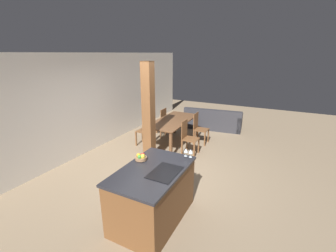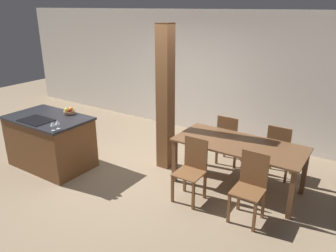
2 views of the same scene
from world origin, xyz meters
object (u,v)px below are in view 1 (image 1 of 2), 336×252
(kitchen_island, at_px, (153,194))
(dining_table, at_px, (173,123))
(dining_chair_far_left, at_px, (146,130))
(couch, at_px, (213,121))
(fruit_bowl, at_px, (141,157))
(dining_chair_near_left, at_px, (188,137))
(wine_glass_middle, at_px, (186,150))
(dining_chair_far_right, at_px, (161,122))
(wine_glass_near, at_px, (191,151))
(dining_chair_near_right, at_px, (199,128))
(timber_post, at_px, (149,115))

(kitchen_island, distance_m, dining_table, 3.32)
(dining_chair_far_left, distance_m, couch, 2.85)
(fruit_bowl, height_order, dining_chair_near_left, fruit_bowl)
(dining_table, bearing_deg, wine_glass_middle, -149.78)
(fruit_bowl, xyz_separation_m, dining_chair_far_right, (3.38, 1.48, -0.49))
(wine_glass_near, xyz_separation_m, wine_glass_middle, (0.00, 0.09, 0.00))
(kitchen_island, bearing_deg, wine_glass_near, -30.40)
(dining_chair_near_right, height_order, timber_post, timber_post)
(dining_table, bearing_deg, kitchen_island, -160.02)
(dining_chair_far_right, relative_size, timber_post, 0.38)
(dining_chair_near_left, height_order, timber_post, timber_post)
(dining_chair_near_left, bearing_deg, kitchen_island, -170.29)
(fruit_bowl, relative_size, dining_chair_far_left, 0.21)
(dining_chair_near_left, bearing_deg, fruit_bowl, -177.15)
(kitchen_island, relative_size, wine_glass_near, 9.99)
(dining_chair_far_right, distance_m, timber_post, 2.09)
(wine_glass_near, xyz_separation_m, dining_chair_far_right, (2.90, 2.20, -0.56))
(fruit_bowl, relative_size, wine_glass_middle, 1.37)
(dining_table, bearing_deg, fruit_bowl, -164.72)
(wine_glass_middle, relative_size, dining_chair_near_left, 0.16)
(kitchen_island, distance_m, dining_chair_near_left, 2.71)
(wine_glass_near, height_order, dining_chair_far_right, wine_glass_near)
(dining_chair_near_left, height_order, couch, dining_chair_near_left)
(timber_post, bearing_deg, couch, -10.85)
(wine_glass_near, relative_size, timber_post, 0.06)
(wine_glass_middle, height_order, dining_chair_near_right, wine_glass_middle)
(fruit_bowl, relative_size, dining_chair_near_right, 0.21)
(wine_glass_near, relative_size, dining_chair_far_right, 0.16)
(kitchen_island, bearing_deg, wine_glass_middle, -24.19)
(fruit_bowl, relative_size, dining_chair_near_left, 0.21)
(kitchen_island, relative_size, dining_chair_far_left, 1.56)
(fruit_bowl, height_order, dining_table, fruit_bowl)
(couch, bearing_deg, dining_table, 65.78)
(dining_chair_far_left, relative_size, timber_post, 0.38)
(dining_table, relative_size, dining_chair_near_left, 2.10)
(dining_chair_near_left, distance_m, dining_chair_near_right, 0.90)
(wine_glass_near, relative_size, dining_chair_near_right, 0.16)
(wine_glass_middle, relative_size, dining_chair_far_left, 0.16)
(fruit_bowl, distance_m, wine_glass_middle, 0.79)
(timber_post, bearing_deg, dining_chair_far_left, 36.30)
(kitchen_island, bearing_deg, dining_table, 19.98)
(couch, relative_size, timber_post, 0.85)
(couch, bearing_deg, dining_chair_far_right, 43.85)
(wine_glass_near, xyz_separation_m, couch, (4.51, 0.86, -0.78))
(dining_chair_far_left, xyz_separation_m, dining_chair_far_right, (0.90, 0.00, 0.00))
(dining_chair_near_left, xyz_separation_m, dining_chair_far_left, (0.00, 1.35, 0.00))
(dining_chair_near_right, xyz_separation_m, couch, (1.61, 0.01, -0.22))
(dining_chair_near_right, xyz_separation_m, dining_chair_far_right, (-0.00, 1.35, 0.00))
(dining_table, bearing_deg, dining_chair_near_right, -56.38)
(dining_table, bearing_deg, wine_glass_near, -148.21)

